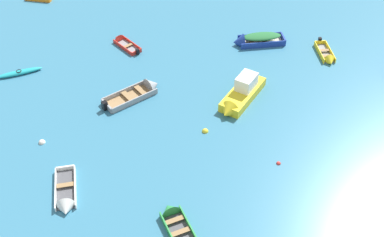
{
  "coord_description": "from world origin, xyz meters",
  "views": [
    {
      "loc": [
        6.45,
        -2.78,
        22.94
      ],
      "look_at": [
        0.0,
        22.05,
        0.15
      ],
      "focal_mm": 45.51,
      "sensor_mm": 36.0,
      "label": 1
    }
  ],
  "objects_px": {
    "rowboat_white_near_left": "(66,201)",
    "mooring_buoy_between_boats_left": "(205,131)",
    "kayak_turquoise_far_right": "(19,73)",
    "mooring_buoy_midfield": "(278,164)",
    "mooring_buoy_near_foreground": "(42,143)",
    "rowboat_deep_blue_center": "(254,40)",
    "rowboat_green_cluster_inner": "(174,219)",
    "rowboat_yellow_cluster_outer": "(327,57)",
    "motor_launch_yellow_foreground_center": "(241,95)",
    "rowboat_red_back_row_left": "(122,42)",
    "rowboat_grey_outer_right": "(143,90)"
  },
  "relations": [
    {
      "from": "rowboat_green_cluster_inner",
      "to": "rowboat_yellow_cluster_outer",
      "type": "bearing_deg",
      "value": 67.86
    },
    {
      "from": "rowboat_green_cluster_inner",
      "to": "rowboat_grey_outer_right",
      "type": "relative_size",
      "value": 0.78
    },
    {
      "from": "rowboat_grey_outer_right",
      "to": "rowboat_red_back_row_left",
      "type": "xyz_separation_m",
      "value": [
        -3.91,
        6.0,
        -0.06
      ]
    },
    {
      "from": "mooring_buoy_between_boats_left",
      "to": "mooring_buoy_near_foreground",
      "type": "xyz_separation_m",
      "value": [
        -10.38,
        -3.84,
        0.0
      ]
    },
    {
      "from": "rowboat_white_near_left",
      "to": "mooring_buoy_midfield",
      "type": "bearing_deg",
      "value": 28.14
    },
    {
      "from": "rowboat_red_back_row_left",
      "to": "mooring_buoy_between_boats_left",
      "type": "distance_m",
      "value": 13.07
    },
    {
      "from": "rowboat_deep_blue_center",
      "to": "rowboat_white_near_left",
      "type": "bearing_deg",
      "value": -112.01
    },
    {
      "from": "mooring_buoy_midfield",
      "to": "kayak_turquoise_far_right",
      "type": "bearing_deg",
      "value": 167.9
    },
    {
      "from": "motor_launch_yellow_foreground_center",
      "to": "rowboat_yellow_cluster_outer",
      "type": "distance_m",
      "value": 9.34
    },
    {
      "from": "rowboat_green_cluster_inner",
      "to": "rowboat_red_back_row_left",
      "type": "height_order",
      "value": "rowboat_green_cluster_inner"
    },
    {
      "from": "kayak_turquoise_far_right",
      "to": "mooring_buoy_midfield",
      "type": "xyz_separation_m",
      "value": [
        21.05,
        -4.51,
        -0.16
      ]
    },
    {
      "from": "rowboat_grey_outer_right",
      "to": "mooring_buoy_near_foreground",
      "type": "bearing_deg",
      "value": -125.11
    },
    {
      "from": "rowboat_white_near_left",
      "to": "rowboat_red_back_row_left",
      "type": "bearing_deg",
      "value": 99.63
    },
    {
      "from": "rowboat_red_back_row_left",
      "to": "mooring_buoy_midfield",
      "type": "height_order",
      "value": "rowboat_red_back_row_left"
    },
    {
      "from": "rowboat_white_near_left",
      "to": "mooring_buoy_between_boats_left",
      "type": "relative_size",
      "value": 8.68
    },
    {
      "from": "rowboat_white_near_left",
      "to": "mooring_buoy_near_foreground",
      "type": "xyz_separation_m",
      "value": [
        -3.8,
        4.26,
        -0.17
      ]
    },
    {
      "from": "rowboat_white_near_left",
      "to": "kayak_turquoise_far_right",
      "type": "bearing_deg",
      "value": 130.28
    },
    {
      "from": "rowboat_green_cluster_inner",
      "to": "rowboat_grey_outer_right",
      "type": "distance_m",
      "value": 12.12
    },
    {
      "from": "kayak_turquoise_far_right",
      "to": "mooring_buoy_between_boats_left",
      "type": "relative_size",
      "value": 7.22
    },
    {
      "from": "rowboat_green_cluster_inner",
      "to": "rowboat_red_back_row_left",
      "type": "distance_m",
      "value": 19.26
    },
    {
      "from": "rowboat_grey_outer_right",
      "to": "mooring_buoy_near_foreground",
      "type": "xyz_separation_m",
      "value": [
        -4.81,
        -6.84,
        -0.21
      ]
    },
    {
      "from": "mooring_buoy_near_foreground",
      "to": "mooring_buoy_between_boats_left",
      "type": "bearing_deg",
      "value": 20.3
    },
    {
      "from": "rowboat_green_cluster_inner",
      "to": "rowboat_grey_outer_right",
      "type": "xyz_separation_m",
      "value": [
        -5.57,
        10.76,
        0.02
      ]
    },
    {
      "from": "rowboat_white_near_left",
      "to": "rowboat_deep_blue_center",
      "type": "height_order",
      "value": "rowboat_deep_blue_center"
    },
    {
      "from": "rowboat_red_back_row_left",
      "to": "rowboat_yellow_cluster_outer",
      "type": "bearing_deg",
      "value": 7.01
    },
    {
      "from": "motor_launch_yellow_foreground_center",
      "to": "kayak_turquoise_far_right",
      "type": "xyz_separation_m",
      "value": [
        -17.52,
        -1.16,
        -0.39
      ]
    },
    {
      "from": "motor_launch_yellow_foreground_center",
      "to": "mooring_buoy_between_boats_left",
      "type": "xyz_separation_m",
      "value": [
        -1.74,
        -3.91,
        -0.56
      ]
    },
    {
      "from": "rowboat_deep_blue_center",
      "to": "mooring_buoy_between_boats_left",
      "type": "xyz_separation_m",
      "value": [
        -1.45,
        -11.77,
        -0.41
      ]
    },
    {
      "from": "rowboat_white_near_left",
      "to": "mooring_buoy_near_foreground",
      "type": "relative_size",
      "value": 8.51
    },
    {
      "from": "mooring_buoy_near_foreground",
      "to": "rowboat_white_near_left",
      "type": "bearing_deg",
      "value": -48.28
    },
    {
      "from": "motor_launch_yellow_foreground_center",
      "to": "rowboat_green_cluster_inner",
      "type": "height_order",
      "value": "motor_launch_yellow_foreground_center"
    },
    {
      "from": "mooring_buoy_near_foreground",
      "to": "mooring_buoy_midfield",
      "type": "bearing_deg",
      "value": 7.57
    },
    {
      "from": "rowboat_green_cluster_inner",
      "to": "rowboat_deep_blue_center",
      "type": "bearing_deg",
      "value": 85.74
    },
    {
      "from": "rowboat_green_cluster_inner",
      "to": "kayak_turquoise_far_right",
      "type": "xyz_separation_m",
      "value": [
        -15.78,
        10.52,
        -0.02
      ]
    },
    {
      "from": "rowboat_yellow_cluster_outer",
      "to": "mooring_buoy_between_boats_left",
      "type": "distance_m",
      "value": 13.5
    },
    {
      "from": "rowboat_grey_outer_right",
      "to": "mooring_buoy_midfield",
      "type": "height_order",
      "value": "rowboat_grey_outer_right"
    },
    {
      "from": "rowboat_green_cluster_inner",
      "to": "mooring_buoy_between_boats_left",
      "type": "xyz_separation_m",
      "value": [
        0.0,
        7.76,
        -0.19
      ]
    },
    {
      "from": "rowboat_red_back_row_left",
      "to": "kayak_turquoise_far_right",
      "type": "bearing_deg",
      "value": -135.23
    },
    {
      "from": "rowboat_deep_blue_center",
      "to": "rowboat_green_cluster_inner",
      "type": "bearing_deg",
      "value": -94.26
    },
    {
      "from": "mooring_buoy_between_boats_left",
      "to": "rowboat_deep_blue_center",
      "type": "bearing_deg",
      "value": 82.98
    },
    {
      "from": "rowboat_yellow_cluster_outer",
      "to": "mooring_buoy_midfield",
      "type": "xyz_separation_m",
      "value": [
        -2.4,
        -12.87,
        -0.18
      ]
    },
    {
      "from": "rowboat_white_near_left",
      "to": "rowboat_yellow_cluster_outer",
      "type": "bearing_deg",
      "value": 53.42
    },
    {
      "from": "rowboat_deep_blue_center",
      "to": "mooring_buoy_between_boats_left",
      "type": "bearing_deg",
      "value": -97.02
    },
    {
      "from": "mooring_buoy_between_boats_left",
      "to": "motor_launch_yellow_foreground_center",
      "type": "bearing_deg",
      "value": 66.0
    },
    {
      "from": "kayak_turquoise_far_right",
      "to": "rowboat_deep_blue_center",
      "type": "height_order",
      "value": "rowboat_deep_blue_center"
    },
    {
      "from": "rowboat_green_cluster_inner",
      "to": "rowboat_red_back_row_left",
      "type": "xyz_separation_m",
      "value": [
        -9.48,
        16.76,
        -0.04
      ]
    },
    {
      "from": "motor_launch_yellow_foreground_center",
      "to": "kayak_turquoise_far_right",
      "type": "height_order",
      "value": "motor_launch_yellow_foreground_center"
    },
    {
      "from": "rowboat_yellow_cluster_outer",
      "to": "mooring_buoy_midfield",
      "type": "distance_m",
      "value": 13.09
    },
    {
      "from": "rowboat_green_cluster_inner",
      "to": "kayak_turquoise_far_right",
      "type": "height_order",
      "value": "rowboat_green_cluster_inner"
    },
    {
      "from": "motor_launch_yellow_foreground_center",
      "to": "mooring_buoy_near_foreground",
      "type": "relative_size",
      "value": 11.9
    }
  ]
}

